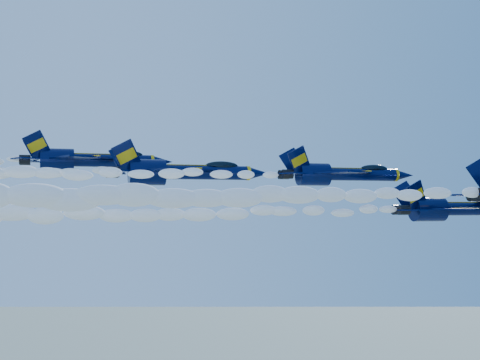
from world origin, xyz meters
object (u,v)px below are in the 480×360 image
object	(u,v)px
jet_fourth	(180,172)
jet_fifth	(88,160)
jet_second	(455,208)
jet_third	(340,174)

from	to	relation	value
jet_fourth	jet_fifth	xyz separation A→B (m)	(-9.86, 7.54, 1.67)
jet_second	jet_fifth	bearing A→B (deg)	146.86
jet_fifth	jet_third	bearing A→B (deg)	-37.24
jet_second	jet_fourth	bearing A→B (deg)	148.64
jet_second	jet_fourth	xyz separation A→B (m)	(-25.62, 15.61, 4.19)
jet_second	jet_third	size ratio (longest dim) A/B	1.03
jet_third	jet_fourth	distance (m)	18.59
jet_third	jet_fourth	size ratio (longest dim) A/B	0.80
jet_third	jet_second	bearing A→B (deg)	-22.18
jet_fourth	jet_fifth	bearing A→B (deg)	142.58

